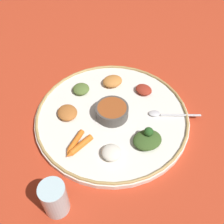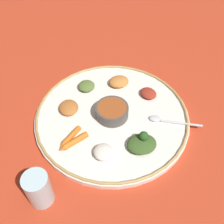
{
  "view_description": "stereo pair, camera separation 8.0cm",
  "coord_description": "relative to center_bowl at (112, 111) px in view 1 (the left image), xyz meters",
  "views": [
    {
      "loc": [
        -0.01,
        -0.53,
        0.63
      ],
      "look_at": [
        0.0,
        0.0,
        0.03
      ],
      "focal_mm": 43.9,
      "sensor_mm": 36.0,
      "label": 1
    },
    {
      "loc": [
        0.07,
        -0.52,
        0.63
      ],
      "look_at": [
        0.0,
        0.0,
        0.03
      ],
      "focal_mm": 43.9,
      "sensor_mm": 36.0,
      "label": 2
    }
  ],
  "objects": [
    {
      "name": "mound_rice_white",
      "position": [
        -0.01,
        -0.14,
        -0.01
      ],
      "size": [
        0.07,
        0.07,
        0.02
      ],
      "primitive_type": "ellipsoid",
      "rotation": [
        0.0,
        0.0,
        5.27
      ],
      "color": "silver",
      "rests_on": "platter"
    },
    {
      "name": "carrot_outer",
      "position": [
        -0.09,
        -0.11,
        -0.01
      ],
      "size": [
        0.07,
        0.07,
        0.02
      ],
      "color": "orange",
      "rests_on": "platter"
    },
    {
      "name": "platter",
      "position": [
        0.0,
        0.0,
        -0.03
      ],
      "size": [
        0.46,
        0.46,
        0.02
      ],
      "primitive_type": "cylinder",
      "color": "white",
      "rests_on": "ground_plane"
    },
    {
      "name": "drinking_glass",
      "position": [
        -0.14,
        -0.27,
        0.01
      ],
      "size": [
        0.06,
        0.06,
        0.1
      ],
      "color": "silver",
      "rests_on": "ground_plane"
    },
    {
      "name": "greens_pile",
      "position": [
        0.09,
        -0.1,
        -0.0
      ],
      "size": [
        0.1,
        0.09,
        0.05
      ],
      "color": "#385623",
      "rests_on": "platter"
    },
    {
      "name": "ground_plane",
      "position": [
        0.0,
        0.0,
        -0.04
      ],
      "size": [
        2.4,
        2.4,
        0.0
      ],
      "primitive_type": "plane",
      "color": "#B7381E"
    },
    {
      "name": "spoon",
      "position": [
        0.16,
        -0.01,
        -0.02
      ],
      "size": [
        0.15,
        0.03,
        0.01
      ],
      "color": "silver",
      "rests_on": "platter"
    },
    {
      "name": "center_bowl",
      "position": [
        0.0,
        0.0,
        0.0
      ],
      "size": [
        0.1,
        0.1,
        0.04
      ],
      "color": "#4C4742",
      "rests_on": "platter"
    },
    {
      "name": "mound_chickpea",
      "position": [
        -0.13,
        0.01,
        -0.01
      ],
      "size": [
        0.08,
        0.08,
        0.02
      ],
      "primitive_type": "ellipsoid",
      "rotation": [
        0.0,
        0.0,
        2.01
      ],
      "color": "#B2662D",
      "rests_on": "platter"
    },
    {
      "name": "platter_rim",
      "position": [
        0.0,
        0.0,
        -0.02
      ],
      "size": [
        0.45,
        0.45,
        0.01
      ],
      "primitive_type": "torus",
      "color": "tan",
      "rests_on": "platter"
    },
    {
      "name": "mound_beet",
      "position": [
        0.1,
        0.1,
        -0.01
      ],
      "size": [
        0.07,
        0.07,
        0.02
      ],
      "primitive_type": "ellipsoid",
      "rotation": [
        0.0,
        0.0,
        2.42
      ],
      "color": "maroon",
      "rests_on": "platter"
    },
    {
      "name": "mound_squash",
      "position": [
        0.01,
        0.14,
        -0.01
      ],
      "size": [
        0.08,
        0.07,
        0.03
      ],
      "primitive_type": "ellipsoid",
      "rotation": [
        0.0,
        0.0,
        3.53
      ],
      "color": "#C67A38",
      "rests_on": "platter"
    },
    {
      "name": "carrot_near_spoon",
      "position": [
        -0.1,
        -0.1,
        -0.01
      ],
      "size": [
        0.05,
        0.08,
        0.01
      ],
      "color": "orange",
      "rests_on": "platter"
    },
    {
      "name": "mound_collards",
      "position": [
        -0.1,
        0.1,
        -0.01
      ],
      "size": [
        0.05,
        0.05,
        0.02
      ],
      "primitive_type": "ellipsoid",
      "rotation": [
        0.0,
        0.0,
        3.12
      ],
      "color": "#567033",
      "rests_on": "platter"
    }
  ]
}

